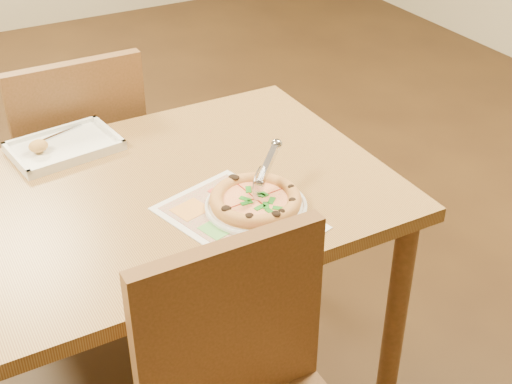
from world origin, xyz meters
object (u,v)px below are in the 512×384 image
chair_far (77,148)px  pizza (256,200)px  pizza_cutter (265,170)px  appetizer_tray (63,148)px  plate (256,207)px  dining_table (142,223)px  menu (238,218)px

chair_far → pizza: size_ratio=2.04×
pizza_cutter → appetizer_tray: (-0.38, 0.50, -0.08)m
pizza → appetizer_tray: appetizer_tray is taller
plate → pizza: 0.02m
pizza → pizza_cutter: 0.08m
dining_table → plate: (0.23, -0.20, 0.09)m
dining_table → appetizer_tray: (-0.10, 0.32, 0.10)m
dining_table → chair_far: chair_far is taller
chair_far → pizza_cutter: bearing=109.4°
chair_far → pizza: 0.85m
dining_table → plate: plate is taller
plate → pizza: size_ratio=1.10×
dining_table → menu: menu is taller
dining_table → pizza_cutter: bearing=-32.2°
appetizer_tray → plate: bearing=-57.1°
dining_table → pizza: 0.32m
chair_far → menu: bearing=102.1°
dining_table → appetizer_tray: size_ratio=4.13×
pizza → chair_far: bearing=106.3°
dining_table → menu: (0.18, -0.21, 0.09)m
pizza_cutter → plate: bearing=173.3°
pizza_cutter → menu: (-0.10, -0.04, -0.08)m
chair_far → pizza_cutter: 0.85m
pizza → pizza_cutter: size_ratio=1.69×
pizza → menu: 0.07m
plate → menu: (-0.06, -0.02, -0.00)m
pizza → menu: size_ratio=0.61×
appetizer_tray → menu: (0.28, -0.54, -0.01)m
chair_far → appetizer_tray: size_ratio=1.49×
menu → plate: bearing=15.9°
pizza_cutter → menu: bearing=163.7°
pizza → pizza_cutter: bearing=30.6°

